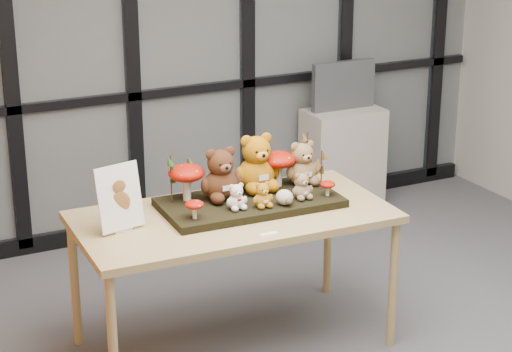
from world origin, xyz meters
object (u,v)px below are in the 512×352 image
diorama_tray (250,203)px  sign_holder (120,200)px  bear_white_bow (236,195)px  mushroom_front_left (194,209)px  display_table (233,224)px  bear_brown_medium (220,171)px  mushroom_back_right (278,167)px  mushroom_front_right (328,188)px  bear_beige_small (302,184)px  cabinet (342,159)px  bear_tan_back (302,160)px  plush_cream_hedgehog (284,196)px  bear_pooh_yellow (256,159)px  mushroom_back_left (187,181)px  bear_small_yellow (262,193)px  monitor (343,85)px

diorama_tray → sign_holder: sign_holder is taller
bear_white_bow → mushroom_front_left: bear_white_bow is taller
display_table → diorama_tray: bearing=26.6°
bear_brown_medium → mushroom_back_right: bearing=9.4°
mushroom_front_left → mushroom_front_right: mushroom_front_left is taller
bear_beige_small → bear_brown_medium: bearing=156.1°
cabinet → bear_white_bow: bearing=-135.9°
bear_tan_back → cabinet: bear_tan_back is taller
sign_holder → plush_cream_hedgehog: bearing=-21.4°
bear_pooh_yellow → mushroom_front_right: bearing=-38.9°
bear_brown_medium → mushroom_front_right: size_ratio=3.45×
mushroom_back_left → mushroom_front_right: mushroom_back_left is taller
bear_tan_back → bear_beige_small: bearing=-117.2°
bear_tan_back → mushroom_back_right: 0.15m
bear_pooh_yellow → mushroom_back_right: bearing=2.1°
bear_brown_medium → sign_holder: size_ratio=0.92×
bear_pooh_yellow → bear_small_yellow: bearing=-107.5°
mushroom_back_right → monitor: monitor is taller
bear_brown_medium → mushroom_back_right: (0.39, 0.05, -0.05)m
mushroom_back_left → mushroom_front_right: 0.79m
diorama_tray → plush_cream_hedgehog: plush_cream_hedgehog is taller
cabinet → monitor: size_ratio=1.52×
diorama_tray → sign_holder: 0.77m
display_table → mushroom_back_right: 0.47m
bear_brown_medium → mushroom_back_right: size_ratio=1.45×
bear_small_yellow → bear_white_bow: size_ratio=0.98×
diorama_tray → mushroom_back_left: (-0.32, 0.14, 0.13)m
bear_small_yellow → mushroom_front_left: (-0.40, 0.01, -0.02)m
bear_white_bow → mushroom_back_left: (-0.19, 0.25, 0.03)m
sign_holder → monitor: bearing=22.1°
bear_white_bow → bear_tan_back: bearing=23.2°
plush_cream_hedgehog → bear_white_bow: bearing=169.6°
plush_cream_hedgehog → mushroom_back_right: mushroom_back_right is taller
mushroom_front_right → sign_holder: bearing=173.8°
mushroom_back_right → mushroom_front_left: (-0.63, -0.26, -0.06)m
bear_pooh_yellow → bear_white_bow: size_ratio=2.27×
bear_small_yellow → mushroom_back_left: bearing=141.3°
mushroom_back_right → sign_holder: size_ratio=0.64×
bear_white_bow → plush_cream_hedgehog: 0.27m
bear_beige_small → mushroom_front_left: bearing=-176.9°
bear_white_bow → bear_beige_small: bearing=-0.3°
bear_pooh_yellow → monitor: size_ratio=0.69×
bear_pooh_yellow → bear_white_bow: bear_pooh_yellow is taller
mushroom_front_left → diorama_tray: bearing=18.9°
display_table → mushroom_back_right: (0.38, 0.19, 0.22)m
bear_small_yellow → plush_cream_hedgehog: 0.13m
monitor → bear_brown_medium: bearing=-139.0°
bear_brown_medium → plush_cream_hedgehog: (0.27, -0.24, -0.12)m
bear_brown_medium → mushroom_front_left: (-0.25, -0.21, -0.11)m
bear_beige_small → monitor: bearing=54.3°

